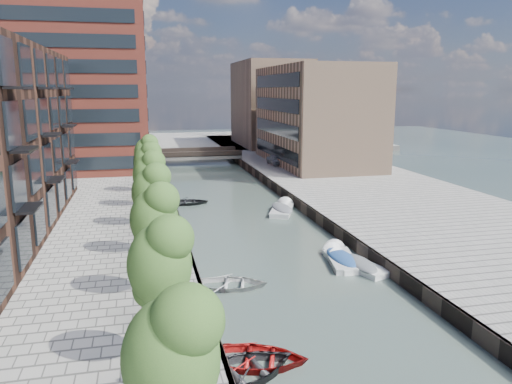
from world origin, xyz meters
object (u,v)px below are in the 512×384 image
object	(u,v)px
tree_1	(160,259)
tree_4	(149,172)
tree_2	(154,215)
sloop_3	(231,288)
motorboat_3	(340,258)
motorboat_1	(356,265)
sloop_4	(188,204)
car	(276,160)
tree_6	(146,151)
motorboat_4	(283,209)
tree_3	(151,190)
sloop_2	(254,364)
tree_0	(171,350)
tree_5	(147,160)
motorboat_2	(341,260)
bridge	(199,155)
sloop_0	(241,377)

from	to	relation	value
tree_1	tree_4	world-z (taller)	same
tree_2	sloop_3	size ratio (longest dim) A/B	1.33
motorboat_3	tree_4	bearing A→B (deg)	145.10
sloop_3	motorboat_1	bearing A→B (deg)	-67.49
sloop_4	car	world-z (taller)	car
tree_6	car	size ratio (longest dim) A/B	1.38
tree_2	motorboat_4	xyz separation A→B (m)	(12.71, 19.91, -5.09)
tree_3	car	xyz separation A→B (m)	(18.46, 36.55, -3.58)
sloop_2	tree_0	bearing A→B (deg)	171.09
tree_5	motorboat_3	xyz separation A→B (m)	(12.66, -15.83, -5.10)
tree_2	motorboat_2	bearing A→B (deg)	22.00
motorboat_4	tree_3	bearing A→B (deg)	-134.57
tree_5	motorboat_2	xyz separation A→B (m)	(12.65, -15.89, -5.22)
tree_0	sloop_4	xyz separation A→B (m)	(3.97, 39.24, -5.31)
tree_5	sloop_3	xyz separation A→B (m)	(4.38, -18.74, -5.31)
tree_2	motorboat_2	distance (m)	14.61
tree_2	motorboat_1	distance (m)	14.67
tree_2	tree_6	world-z (taller)	same
bridge	sloop_0	distance (m)	61.52
bridge	car	world-z (taller)	car
sloop_2	tree_3	bearing A→B (deg)	34.24
tree_1	motorboat_3	world-z (taller)	tree_1
tree_2	tree_3	bearing A→B (deg)	90.00
sloop_0	motorboat_4	size ratio (longest dim) A/B	0.91
tree_2	tree_3	xyz separation A→B (m)	(0.00, 7.00, 0.00)
tree_6	sloop_4	size ratio (longest dim) A/B	1.36
sloop_2	motorboat_4	world-z (taller)	motorboat_4
bridge	tree_4	distance (m)	41.08
tree_6	sloop_3	distance (m)	26.65
sloop_2	motorboat_2	xyz separation A→B (m)	(8.77, 11.50, 0.09)
sloop_2	motorboat_4	distance (m)	27.74
tree_0	sloop_3	distance (m)	17.65
motorboat_2	car	bearing A→B (deg)	81.40
sloop_0	motorboat_2	world-z (taller)	motorboat_2
sloop_3	sloop_4	xyz separation A→B (m)	(-0.41, 22.98, 0.00)
sloop_2	motorboat_1	distance (m)	13.81
tree_3	motorboat_3	size ratio (longest dim) A/B	1.13
motorboat_4	tree_6	bearing A→B (deg)	147.51
tree_3	sloop_3	size ratio (longest dim) A/B	1.33
sloop_3	motorboat_2	xyz separation A→B (m)	(8.27, 2.86, 0.09)
motorboat_3	sloop_3	bearing A→B (deg)	-160.60
tree_0	car	distance (m)	60.55
tree_1	motorboat_1	distance (m)	17.81
bridge	tree_4	xyz separation A→B (m)	(-8.50, -40.00, 3.92)
tree_2	tree_6	xyz separation A→B (m)	(0.00, 28.00, 0.00)
tree_2	car	bearing A→B (deg)	67.03
tree_2	sloop_2	size ratio (longest dim) A/B	1.26
tree_0	motorboat_1	xyz separation A→B (m)	(13.21, 17.79, -5.12)
sloop_2	tree_4	bearing A→B (deg)	28.85
tree_3	motorboat_4	xyz separation A→B (m)	(12.71, 12.91, -5.09)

